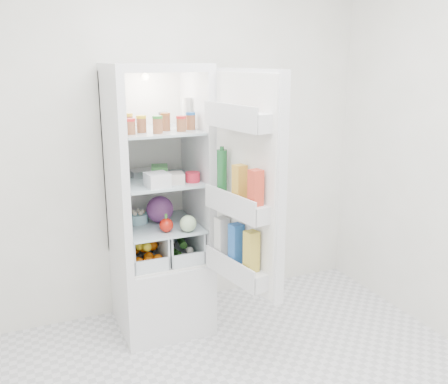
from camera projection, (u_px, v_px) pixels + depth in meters
name	position (u px, v px, depth m)	size (l,w,h in m)	color
room_walls	(276.00, 115.00, 2.16)	(3.02, 3.02, 2.61)	silver
refrigerator	(158.00, 233.00, 3.43)	(0.60, 0.60, 1.80)	white
shelf_low	(160.00, 225.00, 3.36)	(0.49, 0.53, 0.01)	#ABC1C9
shelf_mid	(159.00, 181.00, 3.28)	(0.49, 0.53, 0.01)	#ABC1C9
shelf_top	(157.00, 131.00, 3.19)	(0.49, 0.53, 0.01)	#ABC1C9
crisper_left	(143.00, 246.00, 3.34)	(0.23, 0.46, 0.22)	silver
crisper_right	(178.00, 241.00, 3.44)	(0.23, 0.46, 0.22)	silver
condiment_jars	(158.00, 124.00, 3.12)	(0.46, 0.34, 0.08)	#B21919
squeeze_bottle	(187.00, 113.00, 3.27)	(0.06, 0.06, 0.19)	silver
tub_white	(157.00, 180.00, 3.09)	(0.14, 0.14, 0.09)	silver
tub_cream	(174.00, 178.00, 3.17)	(0.12, 0.12, 0.07)	beige
tin_red	(193.00, 177.00, 3.21)	(0.09, 0.09, 0.06)	red
foil_tray	(144.00, 173.00, 3.37)	(0.17, 0.13, 0.04)	#BBBBC0
tub_green	(160.00, 172.00, 3.31)	(0.10, 0.15, 0.08)	#439544
red_cabbage	(160.00, 209.00, 3.38)	(0.18, 0.18, 0.18)	#4B1C51
bell_pepper	(166.00, 225.00, 3.20)	(0.09, 0.09, 0.09)	#B5170B
mushroom_bowl	(138.00, 218.00, 3.38)	(0.13, 0.13, 0.06)	#97D3E2
salad_bag	(188.00, 224.00, 3.20)	(0.11, 0.11, 0.11)	#A1C191
citrus_pile	(145.00, 251.00, 3.33)	(0.20, 0.31, 0.16)	orange
veg_pile	(179.00, 247.00, 3.45)	(0.16, 0.30, 0.10)	#234E1A
fridge_door	(245.00, 189.00, 2.90)	(0.27, 0.60, 1.30)	white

